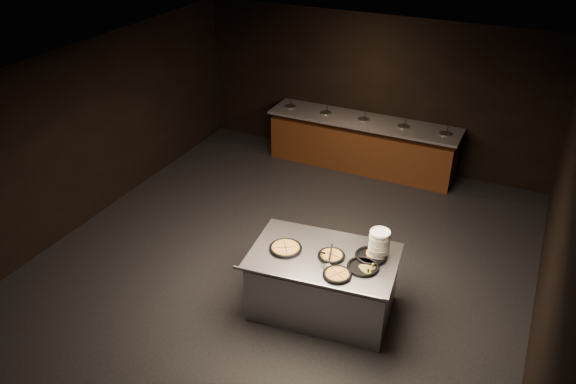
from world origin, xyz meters
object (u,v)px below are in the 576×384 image
Objects in this scene: pan_cheese_whole at (331,255)px; plate_stack at (379,243)px; serving_counter at (323,284)px; pan_veggie_whole at (286,248)px.

plate_stack is at bearing 30.13° from pan_cheese_whole.
pan_cheese_whole is at bearing -1.22° from serving_counter.
serving_counter is 0.70m from pan_veggie_whole.
serving_counter is 5.72× the size of plate_stack.
pan_veggie_whole is 1.22× the size of pan_cheese_whole.
pan_cheese_whole is at bearing 10.07° from pan_veggie_whole.
plate_stack is at bearing 20.09° from pan_veggie_whole.
plate_stack is 0.62m from pan_cheese_whole.
pan_veggie_whole is at bearing -159.91° from plate_stack.
pan_veggie_whole is at bearing -169.93° from pan_cheese_whole.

